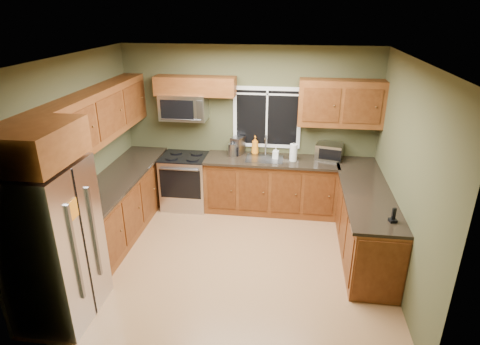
% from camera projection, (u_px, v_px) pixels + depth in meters
% --- Properties ---
extents(floor, '(4.20, 4.20, 0.00)m').
position_uv_depth(floor, '(233.00, 258.00, 5.60)').
color(floor, '#986A43').
rests_on(floor, ground).
extents(ceiling, '(4.20, 4.20, 0.00)m').
position_uv_depth(ceiling, '(231.00, 59.00, 4.56)').
color(ceiling, white).
rests_on(ceiling, back_wall).
extents(back_wall, '(4.20, 0.00, 4.20)m').
position_uv_depth(back_wall, '(249.00, 128.00, 6.73)').
color(back_wall, '#45462A').
rests_on(back_wall, ground).
extents(front_wall, '(4.20, 0.00, 4.20)m').
position_uv_depth(front_wall, '(200.00, 246.00, 3.44)').
color(front_wall, '#45462A').
rests_on(front_wall, ground).
extents(left_wall, '(0.00, 3.60, 3.60)m').
position_uv_depth(left_wall, '(77.00, 160.00, 5.34)').
color(left_wall, '#45462A').
rests_on(left_wall, ground).
extents(right_wall, '(0.00, 3.60, 3.60)m').
position_uv_depth(right_wall, '(405.00, 177.00, 4.82)').
color(right_wall, '#45462A').
rests_on(right_wall, ground).
extents(window, '(1.12, 0.03, 1.02)m').
position_uv_depth(window, '(267.00, 118.00, 6.59)').
color(window, white).
rests_on(window, back_wall).
extents(base_cabinets_left, '(0.60, 2.65, 0.90)m').
position_uv_depth(base_cabinets_left, '(121.00, 205.00, 6.09)').
color(base_cabinets_left, brown).
rests_on(base_cabinets_left, ground).
extents(countertop_left, '(0.65, 2.65, 0.04)m').
position_uv_depth(countertop_left, '(119.00, 177.00, 5.90)').
color(countertop_left, black).
rests_on(countertop_left, base_cabinets_left).
extents(base_cabinets_back, '(2.17, 0.60, 0.90)m').
position_uv_depth(base_cabinets_back, '(271.00, 186.00, 6.75)').
color(base_cabinets_back, brown).
rests_on(base_cabinets_back, ground).
extents(countertop_back, '(2.17, 0.65, 0.04)m').
position_uv_depth(countertop_back, '(271.00, 160.00, 6.54)').
color(countertop_back, black).
rests_on(countertop_back, base_cabinets_back).
extents(base_cabinets_peninsula, '(0.60, 2.52, 0.90)m').
position_uv_depth(base_cabinets_peninsula, '(364.00, 219.00, 5.70)').
color(base_cabinets_peninsula, brown).
rests_on(base_cabinets_peninsula, ground).
extents(countertop_peninsula, '(0.65, 2.50, 0.04)m').
position_uv_depth(countertop_peninsula, '(366.00, 189.00, 5.53)').
color(countertop_peninsula, black).
rests_on(countertop_peninsula, base_cabinets_peninsula).
extents(upper_cabinets_left, '(0.33, 2.65, 0.72)m').
position_uv_depth(upper_cabinets_left, '(100.00, 114.00, 5.56)').
color(upper_cabinets_left, brown).
rests_on(upper_cabinets_left, left_wall).
extents(upper_cabinets_back_left, '(1.30, 0.33, 0.30)m').
position_uv_depth(upper_cabinets_back_left, '(195.00, 86.00, 6.40)').
color(upper_cabinets_back_left, brown).
rests_on(upper_cabinets_back_left, back_wall).
extents(upper_cabinets_back_right, '(1.30, 0.33, 0.72)m').
position_uv_depth(upper_cabinets_back_right, '(341.00, 103.00, 6.20)').
color(upper_cabinets_back_right, brown).
rests_on(upper_cabinets_back_right, back_wall).
extents(upper_cabinet_over_fridge, '(0.72, 0.90, 0.38)m').
position_uv_depth(upper_cabinet_over_fridge, '(32.00, 144.00, 3.85)').
color(upper_cabinet_over_fridge, brown).
rests_on(upper_cabinet_over_fridge, left_wall).
extents(refrigerator, '(0.74, 0.90, 1.80)m').
position_uv_depth(refrigerator, '(54.00, 244.00, 4.28)').
color(refrigerator, '#B7B7BC').
rests_on(refrigerator, ground).
extents(range, '(0.76, 0.69, 0.94)m').
position_uv_depth(range, '(186.00, 181.00, 6.90)').
color(range, '#B7B7BC').
rests_on(range, ground).
extents(microwave, '(0.76, 0.41, 0.42)m').
position_uv_depth(microwave, '(184.00, 107.00, 6.53)').
color(microwave, '#B7B7BC').
rests_on(microwave, back_wall).
extents(sink, '(0.60, 0.42, 0.36)m').
position_uv_depth(sink, '(265.00, 158.00, 6.56)').
color(sink, slate).
rests_on(sink, countertop_back).
extents(toaster_oven, '(0.47, 0.40, 0.26)m').
position_uv_depth(toaster_oven, '(329.00, 151.00, 6.50)').
color(toaster_oven, '#B7B7BC').
rests_on(toaster_oven, countertop_back).
extents(coffee_maker, '(0.24, 0.28, 0.30)m').
position_uv_depth(coffee_maker, '(238.00, 146.00, 6.70)').
color(coffee_maker, slate).
rests_on(coffee_maker, countertop_back).
extents(kettle, '(0.17, 0.17, 0.26)m').
position_uv_depth(kettle, '(233.00, 149.00, 6.63)').
color(kettle, '#B7B7BC').
rests_on(kettle, countertop_back).
extents(paper_towel_roll, '(0.13, 0.13, 0.31)m').
position_uv_depth(paper_towel_roll, '(293.00, 152.00, 6.42)').
color(paper_towel_roll, white).
rests_on(paper_towel_roll, countertop_back).
extents(soap_bottle_a, '(0.15, 0.15, 0.31)m').
position_uv_depth(soap_bottle_a, '(255.00, 145.00, 6.72)').
color(soap_bottle_a, orange).
rests_on(soap_bottle_a, countertop_back).
extents(soap_bottle_b, '(0.10, 0.10, 0.20)m').
position_uv_depth(soap_bottle_b, '(276.00, 153.00, 6.52)').
color(soap_bottle_b, white).
rests_on(soap_bottle_b, countertop_back).
extents(soap_bottle_c, '(0.19, 0.19, 0.19)m').
position_uv_depth(soap_bottle_c, '(234.00, 150.00, 6.66)').
color(soap_bottle_c, white).
rests_on(soap_bottle_c, countertop_back).
extents(cordless_phone, '(0.10, 0.10, 0.18)m').
position_uv_depth(cordless_phone, '(393.00, 218.00, 4.62)').
color(cordless_phone, black).
rests_on(cordless_phone, countertop_peninsula).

